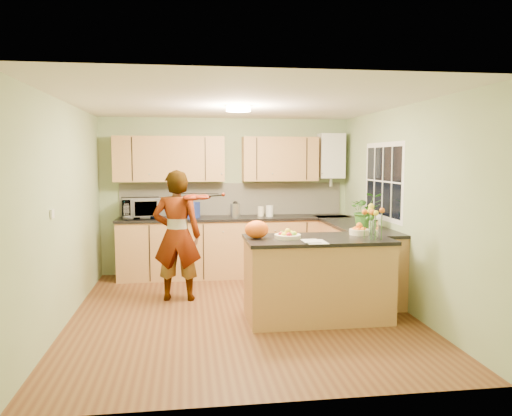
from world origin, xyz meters
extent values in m
plane|color=#5A3019|center=(0.00, 0.00, 0.00)|extent=(4.50, 4.50, 0.00)
cube|color=silver|center=(0.00, 0.00, 2.50)|extent=(4.00, 4.50, 0.02)
cube|color=#91A374|center=(0.00, 2.25, 1.25)|extent=(4.00, 0.02, 2.50)
cube|color=#91A374|center=(0.00, -2.25, 1.25)|extent=(4.00, 0.02, 2.50)
cube|color=#91A374|center=(-2.00, 0.00, 1.25)|extent=(0.02, 4.50, 2.50)
cube|color=#91A374|center=(2.00, 0.00, 1.25)|extent=(0.02, 4.50, 2.50)
cube|color=#AD7345|center=(0.10, 1.95, 0.45)|extent=(3.60, 0.60, 0.90)
cube|color=black|center=(0.10, 1.94, 0.92)|extent=(3.64, 0.62, 0.04)
cube|color=#AD7345|center=(1.70, 0.85, 0.45)|extent=(0.60, 2.20, 0.90)
cube|color=black|center=(1.69, 0.85, 0.92)|extent=(0.62, 2.24, 0.04)
cube|color=beige|center=(0.10, 2.23, 1.20)|extent=(3.60, 0.02, 0.52)
cube|color=#AD7345|center=(-0.90, 2.08, 1.85)|extent=(1.70, 0.34, 0.70)
cube|color=#AD7345|center=(0.85, 2.08, 1.85)|extent=(1.20, 0.34, 0.70)
cube|color=white|center=(1.70, 2.09, 1.90)|extent=(0.40, 0.30, 0.72)
cylinder|color=#B0B0B5|center=(1.70, 2.09, 1.50)|extent=(0.06, 0.06, 0.20)
cube|color=white|center=(1.99, 0.60, 1.55)|extent=(0.01, 1.30, 1.05)
cube|color=black|center=(1.99, 0.60, 1.55)|extent=(0.01, 1.18, 0.92)
cube|color=white|center=(-1.99, -0.60, 1.30)|extent=(0.02, 0.09, 0.09)
cylinder|color=#FFEABF|center=(0.00, 0.30, 2.46)|extent=(0.30, 0.30, 0.06)
cylinder|color=white|center=(0.00, 0.30, 2.49)|extent=(0.10, 0.10, 0.02)
cube|color=#AD7345|center=(0.85, -0.32, 0.45)|extent=(1.62, 0.81, 0.91)
cube|color=black|center=(0.85, -0.32, 0.93)|extent=(1.66, 0.85, 0.04)
cylinder|color=#F6E7C5|center=(0.50, -0.32, 0.97)|extent=(0.30, 0.30, 0.05)
cylinder|color=#F6E7C5|center=(1.40, -0.17, 0.98)|extent=(0.23, 0.23, 0.07)
cylinder|color=silver|center=(1.45, -0.50, 1.06)|extent=(0.11, 0.11, 0.22)
ellipsoid|color=orange|center=(0.15, -0.27, 1.05)|extent=(0.28, 0.23, 0.21)
cube|color=silver|center=(0.75, -0.62, 0.96)|extent=(0.22, 0.30, 0.01)
imported|color=#DCA986|center=(-0.77, 0.69, 0.86)|extent=(0.67, 0.48, 1.71)
imported|color=white|center=(-1.34, 1.95, 1.10)|extent=(0.62, 0.47, 0.32)
cube|color=#213599|center=(-0.62, 1.94, 1.06)|extent=(0.36, 0.32, 0.24)
cylinder|color=#B0B0B5|center=(0.11, 1.92, 1.05)|extent=(0.16, 0.16, 0.21)
sphere|color=black|center=(0.11, 1.92, 1.19)|extent=(0.08, 0.08, 0.08)
cylinder|color=#F6E7C5|center=(0.53, 2.00, 1.02)|extent=(0.13, 0.13, 0.16)
cylinder|color=white|center=(0.66, 1.92, 1.03)|extent=(0.14, 0.14, 0.18)
imported|color=#357025|center=(1.70, 0.44, 1.18)|extent=(0.46, 0.40, 0.48)
camera|label=1|loc=(-0.63, -5.83, 1.85)|focal=35.00mm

